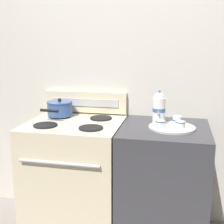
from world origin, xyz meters
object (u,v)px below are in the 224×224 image
Objects in this scene: stove at (76,177)px; teacup_left at (160,124)px; serving_tray at (172,127)px; teapot at (159,108)px; creamer_jug at (177,120)px; saucepan at (60,108)px; teacup_right at (180,125)px.

teacup_left reaches higher than stove.
teapot reaches higher than serving_tray.
creamer_jug reaches higher than stove.
saucepan is 2.85× the size of teacup_right.
stove is 8.73× the size of teacup_right.
teapot reaches higher than creamer_jug.
teacup_right is (0.06, -0.05, 0.03)m from serving_tray.
creamer_jug is (0.95, -0.08, -0.03)m from saucepan.
teacup_left is at bearing -129.89° from creamer_jug.
teacup_right is at bearing -43.61° from serving_tray.
teapot reaches higher than teacup_left.
teacup_left is 0.18m from creamer_jug.
teacup_right is at bearing -80.31° from creamer_jug.
teapot is at bearing 147.88° from teacup_right.
saucepan is 0.93m from serving_tray.
saucepan is (-0.17, 0.15, 0.52)m from stove.
teacup_left is at bearing -6.55° from stove.
saucepan is at bearing 140.22° from stove.
serving_tray is 4.92× the size of creamer_jug.
serving_tray is (0.74, -0.02, 0.46)m from stove.
stove is 3.62× the size of teapot.
teacup_right is (0.80, -0.07, 0.49)m from stove.
saucepan is 2.85× the size of teacup_left.
saucepan is 0.90× the size of serving_tray.
teapot is 2.41× the size of teacup_right.
teacup_left reaches higher than serving_tray.
creamer_jug is at bearing -5.05° from saucepan.
teacup_right is (0.14, 0.01, 0.00)m from teacup_left.
serving_tray is at bearing -114.22° from creamer_jug.
stove is 0.87m from teapot.
stove is 0.83m from teacup_left.
stove is at bearing 175.01° from teacup_right.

